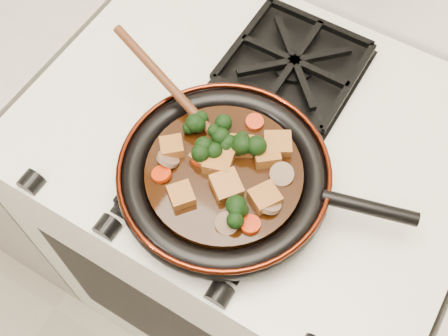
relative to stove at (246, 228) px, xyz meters
The scene contains 30 objects.
stove is the anchor object (origin of this frame).
burner_grate_front 0.48m from the stove, 90.00° to the right, with size 0.23×0.23×0.03m, color black, non-canonical shape.
burner_grate_back 0.48m from the stove, 90.00° to the left, with size 0.23×0.23×0.03m, color black, non-canonical shape.
skillet 0.51m from the stove, 81.31° to the right, with size 0.45×0.33×0.05m.
braising_sauce 0.52m from the stove, 82.29° to the right, with size 0.24×0.24×0.02m, color black.
tofu_cube_0 0.55m from the stove, 93.71° to the right, with size 0.04×0.03×0.02m, color brown.
tofu_cube_1 0.52m from the stove, 76.67° to the right, with size 0.04×0.03×0.02m, color brown.
tofu_cube_2 0.54m from the stove, 56.45° to the right, with size 0.04×0.04×0.02m, color brown.
tofu_cube_3 0.54m from the stove, 116.98° to the right, with size 0.03×0.03×0.02m, color brown.
tofu_cube_4 0.53m from the stove, 87.86° to the right, with size 0.04×0.04×0.02m, color brown.
tofu_cube_5 0.53m from the stove, 96.74° to the right, with size 0.04×0.04×0.02m, color brown.
tofu_cube_6 0.54m from the stove, 77.03° to the right, with size 0.04×0.04×0.02m, color brown.
tofu_cube_7 0.52m from the stove, 38.10° to the right, with size 0.04×0.04×0.02m, color brown.
tofu_cube_8 0.53m from the stove, 51.29° to the right, with size 0.04×0.03×0.02m, color brown.
broccoli_floret_0 0.53m from the stove, 126.22° to the right, with size 0.06×0.06×0.05m, color black, non-canonical shape.
broccoli_floret_1 0.53m from the stove, 98.48° to the right, with size 0.06×0.06×0.05m, color black, non-canonical shape.
broccoli_floret_2 0.56m from the stove, 70.44° to the right, with size 0.06×0.06×0.05m, color black, non-canonical shape.
broccoli_floret_3 0.53m from the stove, 70.45° to the right, with size 0.06×0.06×0.05m, color black, non-canonical shape.
broccoli_floret_4 0.53m from the stove, 98.17° to the right, with size 0.06×0.06×0.05m, color black, non-canonical shape.
broccoli_floret_5 0.53m from the stove, 94.96° to the right, with size 0.05×0.05×0.05m, color black, non-canonical shape.
carrot_coin_0 0.55m from the stove, 107.65° to the right, with size 0.03×0.03×0.01m, color #B02404.
carrot_coin_1 0.52m from the stove, 65.34° to the right, with size 0.03×0.03×0.01m, color #B02404.
carrot_coin_2 0.53m from the stove, 100.29° to the right, with size 0.03×0.03×0.01m, color #B02404.
carrot_coin_3 0.53m from the stove, 90.47° to the right, with size 0.03×0.03×0.01m, color #B02404.
carrot_coin_4 0.55m from the stove, 62.93° to the right, with size 0.03×0.03×0.01m, color #B02404.
mushroom_slice_0 0.56m from the stove, 71.99° to the right, with size 0.03×0.03×0.01m, color brown.
mushroom_slice_1 0.54m from the stove, 111.92° to the right, with size 0.03×0.03×0.01m, color brown.
mushroom_slice_2 0.53m from the stove, 44.12° to the right, with size 0.04×0.04×0.01m, color brown.
mushroom_slice_3 0.55m from the stove, 54.93° to the right, with size 0.04×0.04×0.01m, color brown.
wooden_spoon 0.54m from the stove, 137.42° to the right, with size 0.16×0.07×0.25m.
Camera 1 is at (0.22, 1.22, 1.70)m, focal length 45.00 mm.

